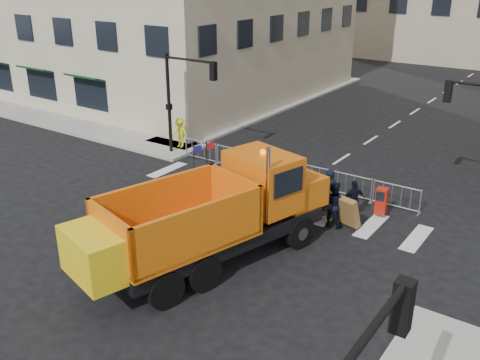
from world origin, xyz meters
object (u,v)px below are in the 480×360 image
Objects in this scene: cop_a at (329,193)px; cop_b at (333,204)px; worker at (180,133)px; newspaper_box at (382,201)px; cop_c at (354,199)px; plow_truck at (210,214)px.

cop_b is (0.52, -0.67, -0.11)m from cop_a.
worker is (-11.04, 3.67, 0.05)m from cop_b.
cop_b is at bearing -130.01° from newspaper_box.
cop_b is at bearing 21.08° from cop_c.
cop_a reaches higher than newspaper_box.
newspaper_box is at bearing -129.23° from cop_b.
cop_b is 1.15× the size of cop_c.
cop_a is at bearing -152.00° from newspaper_box.
cop_a is 1.03m from cop_c.
cop_a is 1.25× the size of worker.
worker reaches higher than newspaper_box.
cop_a is 10.94m from worker.
plow_truck is 6.93× the size of cop_c.
cop_a is at bearing -15.15° from worker.
plow_truck reaches higher than cop_c.
cop_a reaches higher than worker.
newspaper_box is at bearing -7.55° from worker.
plow_truck reaches higher than cop_b.
cop_c is at bearing -7.29° from plow_truck.
cop_c is at bearing -164.15° from cop_a.
plow_truck reaches higher than worker.
cop_a is 1.12× the size of cop_b.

